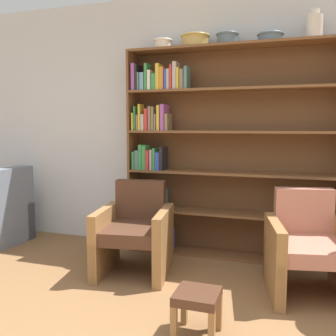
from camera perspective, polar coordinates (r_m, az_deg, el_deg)
name	(u,v)px	position (r m, az deg, el deg)	size (l,w,h in m)	color
wall_back	(238,124)	(4.03, 10.58, 6.56)	(12.00, 0.06, 2.75)	silver
bookshelf	(210,152)	(3.91, 6.44, 2.41)	(2.16, 0.30, 2.15)	brown
bowl_slate	(163,44)	(4.11, -0.75, 18.40)	(0.20, 0.20, 0.10)	silver
bowl_terracotta	(195,40)	(4.01, 4.18, 18.81)	(0.30, 0.30, 0.12)	tan
bowl_sage	(227,38)	(3.95, 9.04, 18.92)	(0.23, 0.23, 0.12)	slate
bowl_cream	(270,37)	(3.90, 15.32, 18.68)	(0.26, 0.26, 0.08)	slate
vase_tall	(314,26)	(3.91, 21.42, 19.46)	(0.15, 0.15, 0.27)	silver
armchair_leather	(135,232)	(3.55, -5.04, -9.65)	(0.73, 0.77, 0.83)	olive
armchair_cushioned	(309,248)	(3.29, 20.68, -11.38)	(0.76, 0.79, 0.83)	olive
footstool	(197,302)	(2.56, 4.47, -19.63)	(0.28, 0.28, 0.30)	olive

